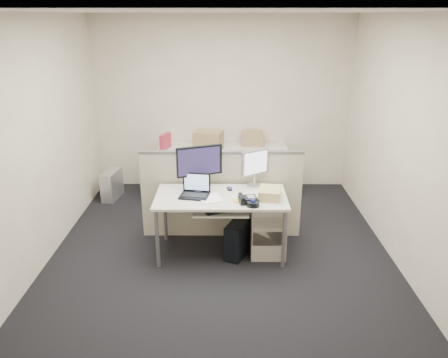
{
  "coord_description": "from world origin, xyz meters",
  "views": [
    {
      "loc": [
        0.06,
        -4.59,
        2.67
      ],
      "look_at": [
        0.03,
        0.15,
        0.88
      ],
      "focal_mm": 35.0,
      "sensor_mm": 36.0,
      "label": 1
    }
  ],
  "objects_px": {
    "desk": "(221,201)",
    "desk_phone": "(248,200)",
    "monitor_main": "(199,168)",
    "laptop": "(194,187)"
  },
  "relations": [
    {
      "from": "desk",
      "to": "desk_phone",
      "type": "bearing_deg",
      "value": -30.96
    },
    {
      "from": "monitor_main",
      "to": "desk_phone",
      "type": "distance_m",
      "value": 0.7
    },
    {
      "from": "monitor_main",
      "to": "laptop",
      "type": "bearing_deg",
      "value": -123.93
    },
    {
      "from": "laptop",
      "to": "desk_phone",
      "type": "xyz_separation_m",
      "value": [
        0.6,
        -0.16,
        -0.09
      ]
    },
    {
      "from": "desk",
      "to": "monitor_main",
      "type": "bearing_deg",
      "value": 144.25
    },
    {
      "from": "desk",
      "to": "laptop",
      "type": "relative_size",
      "value": 4.63
    },
    {
      "from": "desk",
      "to": "desk_phone",
      "type": "distance_m",
      "value": 0.36
    },
    {
      "from": "monitor_main",
      "to": "desk_phone",
      "type": "relative_size",
      "value": 2.76
    },
    {
      "from": "laptop",
      "to": "desk_phone",
      "type": "bearing_deg",
      "value": -5.59
    },
    {
      "from": "laptop",
      "to": "desk_phone",
      "type": "height_order",
      "value": "laptop"
    }
  ]
}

